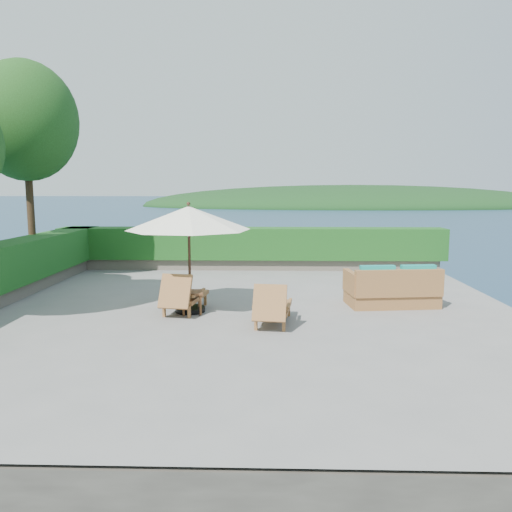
{
  "coord_description": "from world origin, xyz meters",
  "views": [
    {
      "loc": [
        0.62,
        -10.42,
        2.66
      ],
      "look_at": [
        0.3,
        0.8,
        1.1
      ],
      "focal_mm": 35.0,
      "sensor_mm": 36.0,
      "label": 1
    }
  ],
  "objects_px": {
    "wicker_loveseat": "(392,290)",
    "lounge_right": "(272,306)",
    "lounge_left": "(183,295)",
    "side_table": "(191,295)",
    "patio_umbrella": "(189,219)"
  },
  "relations": [
    {
      "from": "patio_umbrella",
      "to": "wicker_loveseat",
      "type": "relative_size",
      "value": 1.5
    },
    {
      "from": "patio_umbrella",
      "to": "lounge_left",
      "type": "height_order",
      "value": "patio_umbrella"
    },
    {
      "from": "wicker_loveseat",
      "to": "lounge_right",
      "type": "bearing_deg",
      "value": -155.68
    },
    {
      "from": "side_table",
      "to": "wicker_loveseat",
      "type": "xyz_separation_m",
      "value": [
        4.4,
        0.81,
        -0.02
      ]
    },
    {
      "from": "lounge_left",
      "to": "side_table",
      "type": "height_order",
      "value": "lounge_left"
    },
    {
      "from": "patio_umbrella",
      "to": "wicker_loveseat",
      "type": "xyz_separation_m",
      "value": [
        4.45,
        0.64,
        -1.61
      ]
    },
    {
      "from": "lounge_left",
      "to": "wicker_loveseat",
      "type": "relative_size",
      "value": 0.78
    },
    {
      "from": "lounge_right",
      "to": "wicker_loveseat",
      "type": "xyz_separation_m",
      "value": [
        2.7,
        1.61,
        0.01
      ]
    },
    {
      "from": "lounge_left",
      "to": "lounge_right",
      "type": "xyz_separation_m",
      "value": [
        1.89,
        -0.91,
        -0.01
      ]
    },
    {
      "from": "wicker_loveseat",
      "to": "patio_umbrella",
      "type": "bearing_deg",
      "value": -178.39
    },
    {
      "from": "lounge_right",
      "to": "side_table",
      "type": "bearing_deg",
      "value": 161.45
    },
    {
      "from": "wicker_loveseat",
      "to": "lounge_left",
      "type": "bearing_deg",
      "value": -177.84
    },
    {
      "from": "patio_umbrella",
      "to": "lounge_right",
      "type": "relative_size",
      "value": 1.99
    },
    {
      "from": "lounge_right",
      "to": "wicker_loveseat",
      "type": "bearing_deg",
      "value": 37.65
    },
    {
      "from": "lounge_left",
      "to": "wicker_loveseat",
      "type": "xyz_separation_m",
      "value": [
        4.59,
        0.71,
        0.0
      ]
    }
  ]
}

